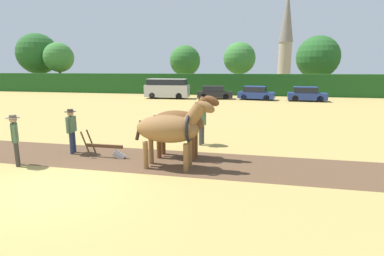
% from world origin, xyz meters
% --- Properties ---
extents(ground_plane, '(240.00, 240.00, 0.00)m').
position_xyz_m(ground_plane, '(0.00, 0.00, 0.00)').
color(ground_plane, '#A88E4C').
extents(plowed_furrow_strip, '(28.51, 3.06, 0.01)m').
position_xyz_m(plowed_furrow_strip, '(-1.75, 3.09, 0.00)').
color(plowed_furrow_strip, brown).
rests_on(plowed_furrow_strip, ground).
extents(hedgerow, '(75.51, 1.90, 2.75)m').
position_xyz_m(hedgerow, '(0.00, 32.87, 1.37)').
color(hedgerow, '#1E511E').
rests_on(hedgerow, ground).
extents(tree_far_left, '(6.81, 6.81, 9.31)m').
position_xyz_m(tree_far_left, '(-31.21, 38.44, 5.90)').
color(tree_far_left, '#4C3823').
rests_on(tree_far_left, ground).
extents(tree_left, '(4.73, 4.73, 7.59)m').
position_xyz_m(tree_left, '(-26.17, 36.93, 5.21)').
color(tree_left, brown).
rests_on(tree_left, ground).
extents(tree_center_left, '(4.77, 4.77, 7.02)m').
position_xyz_m(tree_center_left, '(-5.72, 39.46, 4.62)').
color(tree_center_left, '#423323').
rests_on(tree_center_left, ground).
extents(tree_center, '(4.71, 4.71, 7.30)m').
position_xyz_m(tree_center, '(2.73, 38.69, 4.92)').
color(tree_center, brown).
rests_on(tree_center, ground).
extents(tree_center_right, '(6.02, 6.02, 8.03)m').
position_xyz_m(tree_center_right, '(13.75, 39.39, 5.01)').
color(tree_center_right, brown).
rests_on(tree_center_right, ground).
extents(church_spire, '(3.18, 3.18, 20.63)m').
position_xyz_m(church_spire, '(11.35, 65.50, 10.80)').
color(church_spire, gray).
rests_on(church_spire, ground).
extents(draft_horse_lead_left, '(2.86, 1.01, 2.42)m').
position_xyz_m(draft_horse_lead_left, '(2.64, 2.44, 1.37)').
color(draft_horse_lead_left, brown).
rests_on(draft_horse_lead_left, ground).
extents(draft_horse_lead_right, '(2.76, 0.97, 2.49)m').
position_xyz_m(draft_horse_lead_right, '(2.65, 3.71, 1.38)').
color(draft_horse_lead_right, brown).
rests_on(draft_horse_lead_right, ground).
extents(plow, '(1.71, 0.46, 1.13)m').
position_xyz_m(plow, '(-0.08, 3.08, 0.32)').
color(plow, '#4C331E').
rests_on(plow, ground).
extents(farmer_at_plow, '(0.45, 0.69, 1.80)m').
position_xyz_m(farmer_at_plow, '(-1.76, 3.34, 1.07)').
color(farmer_at_plow, '#28334C').
rests_on(farmer_at_plow, ground).
extents(farmer_beside_team, '(0.45, 0.66, 1.79)m').
position_xyz_m(farmer_beside_team, '(3.09, 5.83, 1.06)').
color(farmer_beside_team, '#4C4C4C').
rests_on(farmer_beside_team, ground).
extents(farmer_onlooker_left, '(0.49, 0.55, 1.81)m').
position_xyz_m(farmer_onlooker_left, '(-2.72, 1.50, 1.08)').
color(farmer_onlooker_left, '#38332D').
rests_on(farmer_onlooker_left, ground).
extents(parked_van, '(5.12, 2.15, 2.26)m').
position_xyz_m(parked_van, '(-4.73, 26.34, 1.16)').
color(parked_van, '#BCBCC1').
rests_on(parked_van, ground).
extents(parked_car_left, '(4.18, 2.30, 1.47)m').
position_xyz_m(parked_car_left, '(0.68, 26.99, 0.71)').
color(parked_car_left, black).
rests_on(parked_car_left, ground).
extents(parked_car_center_left, '(4.16, 2.47, 1.50)m').
position_xyz_m(parked_car_center_left, '(5.36, 26.96, 0.72)').
color(parked_car_center_left, navy).
rests_on(parked_car_center_left, ground).
extents(parked_car_center, '(3.99, 2.02, 1.52)m').
position_xyz_m(parked_car_center, '(10.60, 26.56, 0.73)').
color(parked_car_center, navy).
rests_on(parked_car_center, ground).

